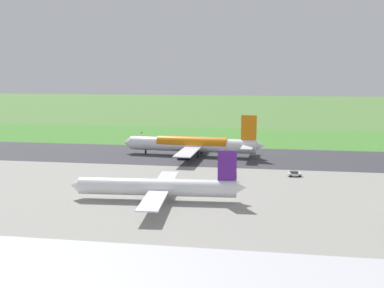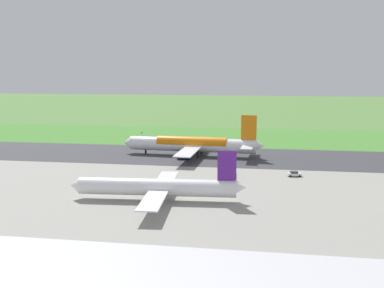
{
  "view_description": "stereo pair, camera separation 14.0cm",
  "coord_description": "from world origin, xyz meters",
  "px_view_note": "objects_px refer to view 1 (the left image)",
  "views": [
    {
      "loc": [
        -30.77,
        159.4,
        31.88
      ],
      "look_at": [
        -6.48,
        0.0,
        4.5
      ],
      "focal_mm": 40.76,
      "sensor_mm": 36.0,
      "label": 1
    },
    {
      "loc": [
        -30.91,
        159.38,
        31.88
      ],
      "look_at": [
        -6.48,
        0.0,
        4.5
      ],
      "focal_mm": 40.76,
      "sensor_mm": 36.0,
      "label": 2
    }
  ],
  "objects_px": {
    "airliner_main": "(193,144)",
    "traffic_cone_orange": "(125,137)",
    "airliner_parked_mid": "(158,187)",
    "no_stopping_sign": "(142,134)",
    "service_truck_baggage": "(230,175)",
    "service_car_followme": "(294,174)"
  },
  "relations": [
    {
      "from": "airliner_main",
      "to": "traffic_cone_orange",
      "type": "relative_size",
      "value": 98.4
    },
    {
      "from": "airliner_parked_mid",
      "to": "no_stopping_sign",
      "type": "distance_m",
      "value": 103.02
    },
    {
      "from": "airliner_main",
      "to": "service_truck_baggage",
      "type": "height_order",
      "value": "airliner_main"
    },
    {
      "from": "airliner_main",
      "to": "no_stopping_sign",
      "type": "height_order",
      "value": "airliner_main"
    },
    {
      "from": "service_car_followme",
      "to": "airliner_main",
      "type": "bearing_deg",
      "value": -37.87
    },
    {
      "from": "airliner_main",
      "to": "no_stopping_sign",
      "type": "bearing_deg",
      "value": -52.66
    },
    {
      "from": "airliner_main",
      "to": "airliner_parked_mid",
      "type": "xyz_separation_m",
      "value": [
        0.04,
        57.88,
        -0.84
      ]
    },
    {
      "from": "airliner_main",
      "to": "no_stopping_sign",
      "type": "distance_m",
      "value": 50.9
    },
    {
      "from": "airliner_parked_mid",
      "to": "traffic_cone_orange",
      "type": "xyz_separation_m",
      "value": [
        38.75,
        -96.66,
        -3.23
      ]
    },
    {
      "from": "no_stopping_sign",
      "to": "airliner_parked_mid",
      "type": "bearing_deg",
      "value": 107.4
    },
    {
      "from": "airliner_main",
      "to": "traffic_cone_orange",
      "type": "bearing_deg",
      "value": -45.0
    },
    {
      "from": "airliner_parked_mid",
      "to": "no_stopping_sign",
      "type": "bearing_deg",
      "value": -72.6
    },
    {
      "from": "airliner_main",
      "to": "no_stopping_sign",
      "type": "xyz_separation_m",
      "value": [
        30.84,
        -40.41,
        -2.71
      ]
    },
    {
      "from": "airliner_parked_mid",
      "to": "service_truck_baggage",
      "type": "relative_size",
      "value": 7.16
    },
    {
      "from": "airliner_parked_mid",
      "to": "no_stopping_sign",
      "type": "relative_size",
      "value": 15.79
    },
    {
      "from": "airliner_parked_mid",
      "to": "traffic_cone_orange",
      "type": "relative_size",
      "value": 80.04
    },
    {
      "from": "service_car_followme",
      "to": "no_stopping_sign",
      "type": "distance_m",
      "value": 94.74
    },
    {
      "from": "service_truck_baggage",
      "to": "service_car_followme",
      "type": "relative_size",
      "value": 1.38
    },
    {
      "from": "airliner_main",
      "to": "service_car_followme",
      "type": "height_order",
      "value": "airliner_main"
    },
    {
      "from": "service_car_followme",
      "to": "no_stopping_sign",
      "type": "xyz_separation_m",
      "value": [
        66.12,
        -67.85,
        0.8
      ]
    },
    {
      "from": "service_truck_baggage",
      "to": "service_car_followme",
      "type": "bearing_deg",
      "value": -161.21
    },
    {
      "from": "service_car_followme",
      "to": "no_stopping_sign",
      "type": "relative_size",
      "value": 1.6
    }
  ]
}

